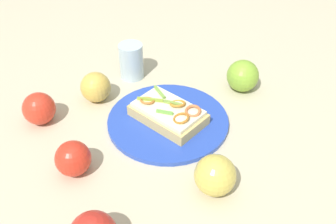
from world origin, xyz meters
name	(u,v)px	position (x,y,z in m)	size (l,w,h in m)	color
ground_plane	(168,122)	(0.00, 0.00, 0.00)	(2.00, 2.00, 0.00)	#C1B597
plate	(168,121)	(0.00, 0.00, 0.01)	(0.27, 0.27, 0.01)	#2848B6
sandwich	(168,113)	(0.00, 0.00, 0.03)	(0.18, 0.15, 0.05)	tan
apple_0	(73,158)	(-0.13, -0.19, 0.03)	(0.07, 0.07, 0.07)	red
apple_1	(96,87)	(-0.19, 0.03, 0.04)	(0.07, 0.07, 0.07)	gold
apple_2	(243,76)	(0.13, 0.18, 0.04)	(0.08, 0.08, 0.08)	#82B034
apple_3	(39,109)	(-0.27, -0.08, 0.04)	(0.07, 0.07, 0.07)	red
apple_4	(215,175)	(0.14, -0.16, 0.04)	(0.08, 0.08, 0.08)	gold
drinking_glass	(131,61)	(-0.15, 0.15, 0.05)	(0.06, 0.06, 0.09)	silver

